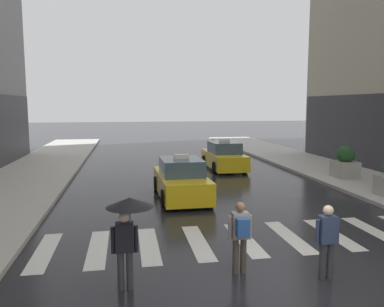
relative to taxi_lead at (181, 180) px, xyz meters
The scene contains 8 objects.
ground_plane 8.28m from the taxi_lead, 82.58° to the right, with size 160.00×160.00×0.00m, color black.
crosswalk_markings 5.33m from the taxi_lead, 78.38° to the right, with size 11.30×2.80×0.01m.
taxi_lead is the anchor object (origin of this frame).
taxi_second 7.44m from the taxi_lead, 61.88° to the left, with size 1.95×4.55×1.80m.
pedestrian_with_umbrella 7.96m from the taxi_lead, 106.02° to the right, with size 0.96×0.96×1.94m.
pedestrian_with_backpack 7.32m from the taxi_lead, 87.88° to the right, with size 0.55×0.43×1.65m.
pedestrian_plain_coat 8.13m from the taxi_lead, 75.39° to the right, with size 0.55×0.24×1.65m.
planter_mid_block 9.00m from the taxi_lead, 14.71° to the left, with size 1.10×1.10×1.60m.
Camera 1 is at (-3.26, -7.05, 3.78)m, focal length 35.88 mm.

